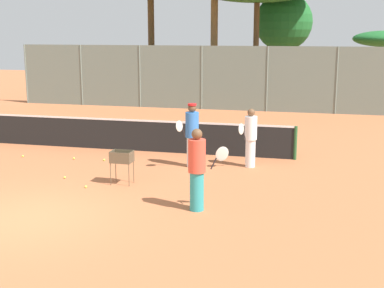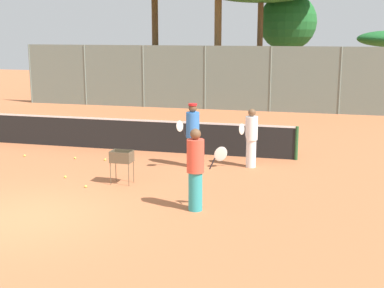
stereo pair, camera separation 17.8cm
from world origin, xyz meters
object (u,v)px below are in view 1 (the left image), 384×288
(player_red_cap, at_px, (251,137))
(parked_car, at_px, (193,88))
(ball_cart, at_px, (122,160))
(player_yellow_shirt, at_px, (192,134))
(tennis_net, at_px, (134,134))
(player_white_outfit, at_px, (197,169))

(player_red_cap, xyz_separation_m, parked_car, (-5.51, 15.18, -0.24))
(ball_cart, height_order, parked_car, parked_car)
(player_yellow_shirt, height_order, ball_cart, player_yellow_shirt)
(tennis_net, height_order, ball_cart, tennis_net)
(player_red_cap, distance_m, ball_cart, 4.02)
(player_red_cap, bearing_deg, parked_car, -137.42)
(ball_cart, relative_size, parked_car, 0.21)
(player_white_outfit, bearing_deg, player_yellow_shirt, 87.23)
(player_white_outfit, relative_size, player_red_cap, 1.07)
(tennis_net, height_order, parked_car, parked_car)
(ball_cart, bearing_deg, tennis_net, 105.44)
(player_white_outfit, height_order, ball_cart, player_white_outfit)
(tennis_net, xyz_separation_m, parked_car, (-1.40, 13.92, 0.10))
(player_red_cap, relative_size, player_yellow_shirt, 0.92)
(player_red_cap, xyz_separation_m, ball_cart, (-3.03, -2.62, -0.24))
(player_white_outfit, bearing_deg, parked_car, 85.73)
(player_yellow_shirt, distance_m, ball_cart, 2.63)
(tennis_net, xyz_separation_m, player_red_cap, (4.11, -1.26, 0.34))
(ball_cart, bearing_deg, parked_car, 97.92)
(player_yellow_shirt, bearing_deg, ball_cart, -4.66)
(player_yellow_shirt, bearing_deg, player_white_outfit, 42.08)
(player_red_cap, bearing_deg, player_yellow_shirt, -54.37)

